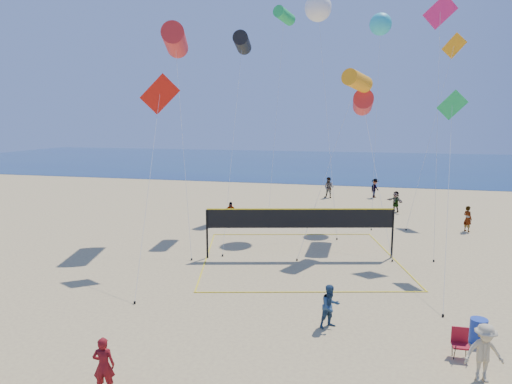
% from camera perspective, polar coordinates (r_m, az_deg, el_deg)
% --- Properties ---
extents(ground, '(120.00, 120.00, 0.00)m').
position_cam_1_polar(ground, '(13.27, -1.55, -22.41)').
color(ground, tan).
rests_on(ground, ground).
extents(ocean, '(140.00, 50.00, 0.03)m').
position_cam_1_polar(ocean, '(73.29, 11.30, 3.55)').
color(ocean, navy).
rests_on(ocean, ground).
extents(woman, '(0.63, 0.50, 1.51)m').
position_cam_1_polar(woman, '(12.96, -18.50, -19.88)').
color(woman, maroon).
rests_on(woman, ground).
extents(bystander_a, '(0.91, 0.89, 1.48)m').
position_cam_1_polar(bystander_a, '(15.92, 9.27, -13.91)').
color(bystander_a, navy).
rests_on(bystander_a, ground).
extents(bystander_b, '(1.14, 0.81, 1.61)m').
position_cam_1_polar(bystander_b, '(14.18, 26.63, -17.54)').
color(bystander_b, tan).
rests_on(bystander_b, ground).
extents(far_person_0, '(0.95, 0.75, 1.50)m').
position_cam_1_polar(far_person_0, '(30.36, -3.21, -2.63)').
color(far_person_0, gray).
rests_on(far_person_0, ground).
extents(far_person_1, '(1.36, 1.37, 1.58)m').
position_cam_1_polar(far_person_1, '(35.84, 17.06, -1.14)').
color(far_person_1, gray).
rests_on(far_person_1, ground).
extents(far_person_2, '(0.66, 0.71, 1.62)m').
position_cam_1_polar(far_person_2, '(31.21, 24.94, -3.05)').
color(far_person_2, gray).
rests_on(far_person_2, ground).
extents(far_person_3, '(1.04, 0.89, 1.85)m').
position_cam_1_polar(far_person_3, '(40.78, 9.10, 0.54)').
color(far_person_3, gray).
rests_on(far_person_3, ground).
extents(far_person_4, '(1.09, 1.27, 1.70)m').
position_cam_1_polar(far_person_4, '(41.77, 14.63, 0.46)').
color(far_person_4, gray).
rests_on(far_person_4, ground).
extents(camp_chair, '(0.49, 0.60, 0.98)m').
position_cam_1_polar(camp_chair, '(15.29, 24.17, -16.64)').
color(camp_chair, maroon).
rests_on(camp_chair, ground).
extents(trash_barrel, '(0.63, 0.63, 0.78)m').
position_cam_1_polar(trash_barrel, '(16.42, 26.04, -15.34)').
color(trash_barrel, '#18359D').
rests_on(trash_barrel, ground).
extents(volleyball_net, '(11.48, 11.37, 2.54)m').
position_cam_1_polar(volleyball_net, '(22.90, 5.53, -4.00)').
color(volleyball_net, black).
rests_on(volleyball_net, ground).
extents(kite_0, '(3.87, 6.76, 12.25)m').
position_cam_1_polar(kite_0, '(28.09, -10.07, 18.16)').
color(kite_0, red).
rests_on(kite_0, ground).
extents(kite_1, '(1.51, 8.30, 12.24)m').
position_cam_1_polar(kite_1, '(29.89, -1.73, 18.14)').
color(kite_1, black).
rests_on(kite_1, ground).
extents(kite_2, '(3.39, 4.91, 9.50)m').
position_cam_1_polar(kite_2, '(25.37, 12.54, 13.40)').
color(kite_2, orange).
rests_on(kite_2, ground).
extents(kite_3, '(2.30, 5.80, 9.06)m').
position_cam_1_polar(kite_3, '(22.33, -12.03, 11.07)').
color(kite_3, red).
rests_on(kite_3, ground).
extents(kite_4, '(1.60, 6.93, 8.27)m').
position_cam_1_polar(kite_4, '(22.78, 23.26, 8.59)').
color(kite_4, green).
rests_on(kite_4, ground).
extents(kite_5, '(1.79, 3.80, 13.36)m').
position_cam_1_polar(kite_5, '(27.07, 22.01, 18.82)').
color(kite_5, '#F8216B').
rests_on(kite_5, ground).
extents(kite_6, '(2.87, 5.40, 14.72)m').
position_cam_1_polar(kite_6, '(31.36, 7.77, 21.83)').
color(kite_6, white).
rests_on(kite_6, ground).
extents(kite_7, '(1.93, 5.16, 13.95)m').
position_cam_1_polar(kite_7, '(33.64, 15.30, 19.57)').
color(kite_7, '#2FC4D0').
rests_on(kite_7, ground).
extents(kite_8, '(1.43, 5.67, 15.04)m').
position_cam_1_polar(kite_8, '(36.12, 3.56, 21.13)').
color(kite_8, green).
rests_on(kite_8, ground).
extents(kite_9, '(3.88, 6.52, 12.86)m').
position_cam_1_polar(kite_9, '(35.72, 23.26, 15.41)').
color(kite_9, orange).
rests_on(kite_9, ground).
extents(kite_10, '(2.40, 6.67, 8.61)m').
position_cam_1_polar(kite_10, '(27.79, 13.22, 10.82)').
color(kite_10, red).
rests_on(kite_10, ground).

